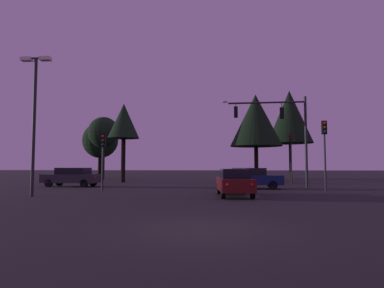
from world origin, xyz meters
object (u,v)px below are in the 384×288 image
Objects in this scene: traffic_light_corner_left at (103,150)px; traffic_light_corner_right at (325,141)px; traffic_light_median at (291,148)px; tree_lot_edge at (104,133)px; tree_right_cluster at (124,122)px; car_nearside_lane at (234,182)px; tree_center_horizon at (256,120)px; traffic_signal_mast_arm at (281,124)px; tree_behind_sign at (100,141)px; parking_lot_lamp_post at (35,107)px; tree_left_far at (290,117)px; car_crossing_right at (251,178)px; car_crossing_left at (72,177)px.

traffic_light_corner_right is (14.83, 0.47, 0.54)m from traffic_light_corner_left.
traffic_light_corner_right is 0.99× the size of traffic_light_median.
tree_lot_edge is (-5.96, 16.92, 2.93)m from traffic_light_corner_left.
traffic_light_corner_left is 11.69m from tree_right_cluster.
traffic_light_corner_right reaches higher than car_nearside_lane.
car_nearside_lane is at bearing -101.67° from tree_center_horizon.
traffic_signal_mast_arm is at bearing -24.12° from tree_right_cluster.
tree_behind_sign is (-21.24, 18.17, 0.16)m from traffic_signal_mast_arm.
traffic_light_corner_left is 0.81× the size of traffic_light_median.
tree_center_horizon is (13.93, 14.81, 1.14)m from parking_lot_lamp_post.
traffic_light_median is 22.02m from tree_lot_edge.
tree_behind_sign is at bearing 123.42° from car_nearside_lane.
tree_left_far is (18.20, 19.46, 2.13)m from parking_lot_lamp_post.
car_crossing_right is 15.55m from tree_right_cluster.
car_crossing_right is at bearing 75.88° from car_nearside_lane.
traffic_light_median reaches higher than car_crossing_right.
tree_left_far is at bearing 78.30° from traffic_light_median.
tree_lot_edge is at bearing -66.67° from tree_behind_sign.
tree_right_cluster is (-16.41, 1.58, 2.84)m from traffic_light_median.
tree_right_cluster is at bearing 99.21° from traffic_light_corner_left.
tree_lot_edge is (-20.79, 16.45, 2.39)m from traffic_light_corner_right.
tree_left_far reaches higher than tree_right_cluster.
car_crossing_left is at bearing -150.85° from tree_left_far.
tree_center_horizon is at bearing -20.24° from tree_lot_edge.
car_crossing_right is at bearing 29.19° from parking_lot_lamp_post.
parking_lot_lamp_post reaches higher than car_nearside_lane.
traffic_light_corner_left is at bearing 60.93° from parking_lot_lamp_post.
parking_lot_lamp_post is at bearing -141.01° from traffic_light_median.
tree_right_cluster is (2.19, 6.94, 5.37)m from car_crossing_left.
tree_left_far is (5.61, 12.42, 6.29)m from car_crossing_right.
tree_lot_edge is (-1.98, 12.83, 4.88)m from car_crossing_left.
tree_center_horizon is (2.84, 13.75, 5.30)m from car_nearside_lane.
traffic_signal_mast_arm is 0.82× the size of tree_center_horizon.
car_nearside_lane is at bearing -111.13° from tree_left_far.
tree_behind_sign is (-17.12, 25.96, 4.36)m from car_nearside_lane.
traffic_signal_mast_arm is 17.30m from car_crossing_left.
tree_center_horizon is at bearing -132.56° from tree_left_far.
tree_center_horizon reaches higher than tree_right_cluster.
tree_center_horizon reaches higher than traffic_light_corner_left.
traffic_light_corner_left is at bearing -80.79° from tree_right_cluster.
traffic_light_corner_left reaches higher than car_crossing_right.
tree_right_cluster reaches higher than tree_behind_sign.
tree_center_horizon is (-1.28, 5.97, 1.11)m from traffic_signal_mast_arm.
traffic_light_corner_left is 17.41m from traffic_light_median.
traffic_light_median is at bearing -5.51° from tree_right_cluster.
traffic_signal_mast_arm is 1.51× the size of car_crossing_left.
traffic_light_corner_right is (2.03, -4.03, -1.70)m from traffic_signal_mast_arm.
car_crossing_right is 9.50m from tree_center_horizon.
traffic_light_corner_left is 18.17m from tree_lot_edge.
tree_center_horizon reaches higher than traffic_light_median.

